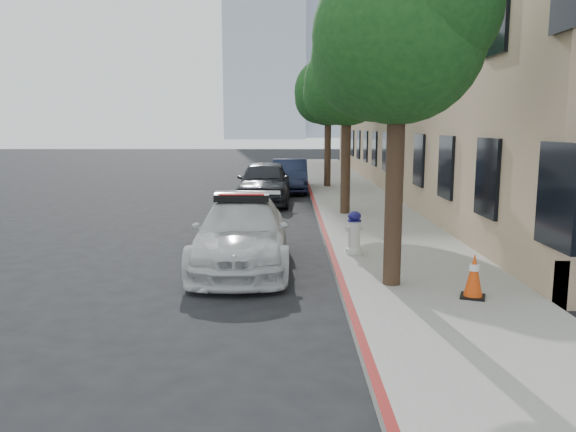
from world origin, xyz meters
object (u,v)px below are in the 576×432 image
(police_car, at_px, (242,234))
(traffic_cone, at_px, (474,276))
(fire_hydrant, at_px, (354,233))
(parked_car_mid, at_px, (264,182))
(parked_car_far, at_px, (290,176))

(police_car, distance_m, traffic_cone, 4.67)
(police_car, bearing_deg, fire_hydrant, 11.33)
(fire_hydrant, distance_m, traffic_cone, 3.48)
(parked_car_mid, distance_m, traffic_cone, 12.67)
(parked_car_mid, height_order, parked_car_far, parked_car_mid)
(police_car, height_order, parked_car_far, police_car)
(police_car, relative_size, parked_car_mid, 1.00)
(parked_car_mid, bearing_deg, traffic_cone, -71.63)
(fire_hydrant, height_order, traffic_cone, fire_hydrant)
(parked_car_mid, bearing_deg, fire_hydrant, -74.78)
(police_car, relative_size, fire_hydrant, 5.15)
(parked_car_far, height_order, fire_hydrant, parked_car_far)
(parked_car_mid, xyz_separation_m, fire_hydrant, (2.29, -8.95, -0.20))
(parked_car_mid, relative_size, parked_car_far, 1.09)
(police_car, xyz_separation_m, traffic_cone, (3.86, -2.62, -0.17))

